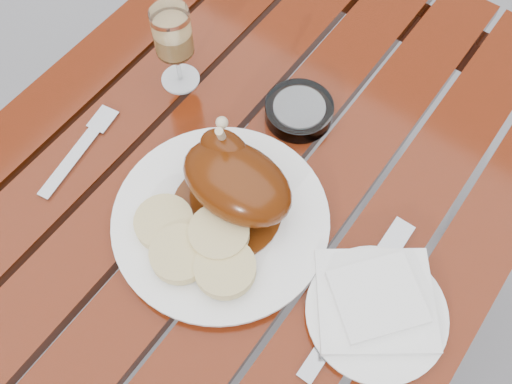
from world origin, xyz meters
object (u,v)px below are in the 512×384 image
dinner_plate (221,220)px  side_plate (376,313)px  ashtray (299,111)px  wine_glass (175,49)px  table (239,274)px

dinner_plate → side_plate: bearing=3.3°
ashtray → dinner_plate: bearing=-85.8°
wine_glass → dinner_plate: bearing=-38.0°
wine_glass → ashtray: (0.20, 0.06, -0.06)m
table → wine_glass: 0.51m
wine_glass → table: bearing=-30.6°
side_plate → ashtray: 0.35m
dinner_plate → wine_glass: bearing=142.0°
wine_glass → side_plate: 0.51m
wine_glass → ashtray: size_ratio=1.37×
ashtray → side_plate: bearing=-38.3°
table → side_plate: size_ratio=6.23×
wine_glass → side_plate: wine_glass is taller
dinner_plate → ashtray: size_ratio=2.85×
dinner_plate → ashtray: bearing=94.2°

